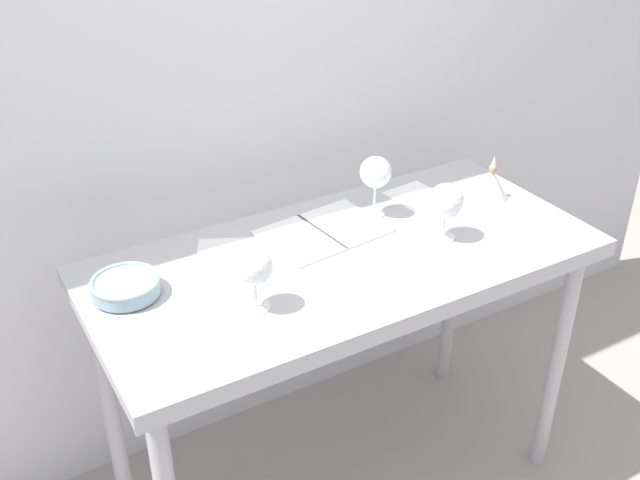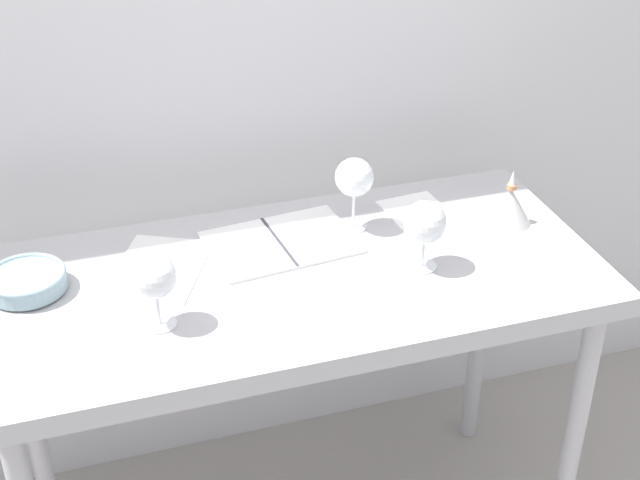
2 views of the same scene
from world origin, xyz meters
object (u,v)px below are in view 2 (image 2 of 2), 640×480
tasting_sheet_upper (424,218)px  wine_glass_far_right (354,179)px  wine_glass_near_left (155,278)px  tasting_bowl (27,281)px  tasting_sheet_lower (159,268)px  open_notebook (281,242)px  wine_glass_near_right (425,224)px  decanter_funnel (510,205)px

tasting_sheet_upper → wine_glass_far_right: bearing=171.2°
wine_glass_near_left → tasting_bowl: bearing=140.6°
tasting_sheet_lower → tasting_bowl: (-0.29, -0.00, 0.03)m
wine_glass_far_right → open_notebook: 0.23m
tasting_sheet_upper → tasting_sheet_lower: 0.67m
wine_glass_near_right → open_notebook: 0.36m
wine_glass_near_left → wine_glass_near_right: bearing=3.9°
wine_glass_near_right → tasting_bowl: 0.88m
open_notebook → tasting_bowl: size_ratio=2.11×
wine_glass_near_left → decanter_funnel: wine_glass_near_left is taller
tasting_bowl → decanter_funnel: 1.14m
wine_glass_far_right → wine_glass_near_right: bearing=-66.9°
wine_glass_near_left → decanter_funnel: (0.89, 0.17, -0.07)m
open_notebook → tasting_sheet_upper: 0.37m
tasting_sheet_upper → decanter_funnel: (0.19, -0.08, 0.05)m
wine_glass_near_left → tasting_sheet_upper: (0.70, 0.24, -0.11)m
wine_glass_far_right → tasting_bowl: wine_glass_far_right is taller
wine_glass_near_left → tasting_sheet_lower: bearing=81.6°
wine_glass_far_right → tasting_sheet_lower: (-0.48, -0.04, -0.13)m
open_notebook → tasting_sheet_upper: open_notebook is taller
wine_glass_near_right → wine_glass_far_right: (-0.09, 0.21, 0.02)m
tasting_sheet_upper → decanter_funnel: bearing=-26.8°
open_notebook → decanter_funnel: bearing=-13.0°
tasting_sheet_lower → decanter_funnel: bearing=23.0°
wine_glass_near_left → tasting_sheet_upper: bearing=19.2°
wine_glass_near_left → tasting_sheet_upper: size_ratio=0.68×
wine_glass_far_right → decanter_funnel: bearing=-13.6°
tasting_sheet_lower → tasting_bowl: tasting_bowl is taller
wine_glass_far_right → wine_glass_near_left: bearing=-153.6°
open_notebook → decanter_funnel: 0.57m
tasting_sheet_lower → open_notebook: bearing=30.3°
wine_glass_far_right → open_notebook: size_ratio=0.51×
wine_glass_near_left → open_notebook: size_ratio=0.46×
wine_glass_far_right → tasting_bowl: (-0.77, -0.05, -0.11)m
wine_glass_far_right → tasting_sheet_lower: wine_glass_far_right is taller
wine_glass_near_right → decanter_funnel: wine_glass_near_right is taller
wine_glass_near_right → tasting_sheet_upper: wine_glass_near_right is taller
tasting_sheet_lower → decanter_funnel: (0.86, -0.05, 0.05)m
wine_glass_near_left → wine_glass_far_right: size_ratio=0.90×
wine_glass_far_right → tasting_sheet_lower: 0.50m
open_notebook → tasting_bowl: bearing=176.4°
decanter_funnel → wine_glass_near_right: bearing=-156.2°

